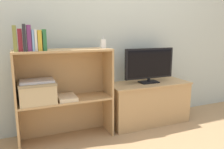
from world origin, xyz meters
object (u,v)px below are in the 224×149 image
Objects in this scene: book_olive at (15,38)px; book_maroon at (20,40)px; book_plum at (29,38)px; book_ivory at (35,40)px; storage_basket_left at (38,91)px; tv_stand at (148,102)px; laptop at (37,81)px; tv at (149,64)px; book_mustard at (39,40)px; book_skyblue at (33,40)px; magazine_stack at (67,97)px; baby_monitor at (103,44)px; book_forest at (44,40)px; book_charcoal at (24,38)px.

book_olive is 1.14× the size of book_maroon.
book_plum is 0.06m from book_ivory.
storage_basket_left is (0.04, 0.03, -0.50)m from book_plum.
tv_stand is 1.30m from storage_basket_left.
book_olive reaches higher than book_ivory.
book_maroon is 0.58× the size of storage_basket_left.
tv is at bearing 2.50° from laptop.
storage_basket_left is 1.10× the size of laptop.
book_mustard is (0.09, -0.00, -0.02)m from book_plum.
book_skyblue is 0.56× the size of storage_basket_left.
book_ivory is 0.76× the size of magazine_stack.
book_mustard is 0.63m from baby_monitor.
baby_monitor is at bearing 4.00° from book_skyblue.
baby_monitor is at bearing 1.28° from storage_basket_left.
storage_basket_left is (-1.26, -0.06, 0.29)m from tv_stand.
book_forest is at bearing 0.00° from book_skyblue.
book_mustard is 1.51× the size of baby_monitor.
book_plum reaches higher than storage_basket_left.
book_mustard reaches higher than laptop.
book_ivory is at bearing 0.00° from book_plum.
storage_basket_left is at bearing 90.00° from laptop.
book_skyblue is at bearing -176.00° from baby_monitor.
book_plum reaches higher than book_mustard.
book_olive is 1.21× the size of book_mustard.
tv reaches higher than laptop.
book_plum reaches higher than magazine_stack.
tv is at bearing 3.94° from book_skyblue.
book_skyblue reaches higher than laptop.
book_ivory is (0.02, 0.00, 0.00)m from book_skyblue.
storage_basket_left is at bearing 36.90° from book_plum.
book_olive is 0.89× the size of magazine_stack.
book_olive reaches higher than storage_basket_left.
laptop is at bearing -177.43° from tv_stand.
book_charcoal is 0.04m from book_plum.
book_plum is at bearing -176.17° from baby_monitor.
tv_stand is 1.56m from book_charcoal.
book_charcoal is at bearing -176.19° from tv_stand.
magazine_stack is at bearing 5.78° from book_skyblue.
book_maroon is at bearing -164.33° from laptop.
book_maroon is at bearing -176.29° from tv_stand.
storage_basket_left is at bearing 142.15° from book_mustard.
book_charcoal is 0.93× the size of magazine_stack.
tv is at bearing 4.26° from book_forest.
book_mustard is 0.04m from book_forest.
baby_monitor is at bearing 3.64° from book_charcoal.
book_maroon reaches higher than book_mustard.
laptop is at bearing 36.90° from book_plum.
laptop is at bearing 158.51° from book_forest.
book_maroon is 0.79m from baby_monitor.
book_charcoal is at bearing 180.00° from book_skyblue.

